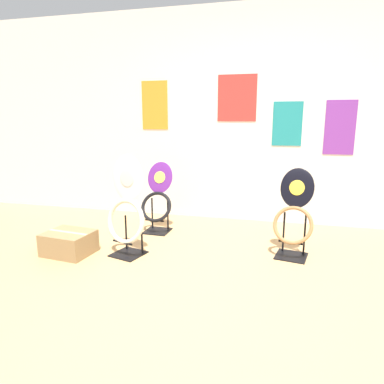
{
  "coord_description": "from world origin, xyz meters",
  "views": [
    {
      "loc": [
        0.27,
        -2.01,
        1.29
      ],
      "look_at": [
        -0.56,
        1.29,
        0.55
      ],
      "focal_mm": 32.0,
      "sensor_mm": 36.0,
      "label": 1
    }
  ],
  "objects_px": {
    "toilet_seat_display_purple_note": "(157,202)",
    "storage_box": "(69,243)",
    "toilet_seat_display_white_plain": "(126,211)",
    "toilet_seat_display_jazz_black": "(294,215)"
  },
  "relations": [
    {
      "from": "toilet_seat_display_jazz_black",
      "to": "storage_box",
      "type": "bearing_deg",
      "value": -167.17
    },
    {
      "from": "toilet_seat_display_jazz_black",
      "to": "toilet_seat_display_white_plain",
      "type": "bearing_deg",
      "value": -166.75
    },
    {
      "from": "toilet_seat_display_purple_note",
      "to": "storage_box",
      "type": "distance_m",
      "value": 1.07
    },
    {
      "from": "toilet_seat_display_white_plain",
      "to": "toilet_seat_display_purple_note",
      "type": "xyz_separation_m",
      "value": [
        0.04,
        0.74,
        -0.09
      ]
    },
    {
      "from": "toilet_seat_display_white_plain",
      "to": "storage_box",
      "type": "bearing_deg",
      "value": -168.32
    },
    {
      "from": "toilet_seat_display_purple_note",
      "to": "storage_box",
      "type": "bearing_deg",
      "value": -125.24
    },
    {
      "from": "toilet_seat_display_white_plain",
      "to": "toilet_seat_display_jazz_black",
      "type": "relative_size",
      "value": 1.16
    },
    {
      "from": "toilet_seat_display_purple_note",
      "to": "toilet_seat_display_white_plain",
      "type": "bearing_deg",
      "value": -93.11
    },
    {
      "from": "toilet_seat_display_jazz_black",
      "to": "toilet_seat_display_purple_note",
      "type": "relative_size",
      "value": 1.05
    },
    {
      "from": "toilet_seat_display_white_plain",
      "to": "toilet_seat_display_jazz_black",
      "type": "xyz_separation_m",
      "value": [
        1.53,
        0.36,
        -0.03
      ]
    }
  ]
}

